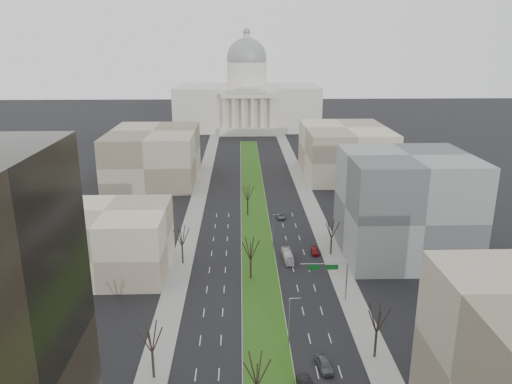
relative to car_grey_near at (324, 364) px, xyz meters
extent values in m
plane|color=black|center=(-8.68, 70.68, -0.84)|extent=(600.00, 600.00, 0.00)
cube|color=#999993|center=(-8.68, 69.68, -0.76)|extent=(8.00, 222.00, 0.15)
cube|color=#214311|center=(-8.68, 69.68, -0.67)|extent=(7.70, 221.70, 0.06)
cube|color=gray|center=(-26.18, 45.68, -0.76)|extent=(5.00, 330.00, 0.15)
cube|color=gray|center=(8.82, 45.68, -0.76)|extent=(5.00, 330.00, 0.15)
cube|color=beige|center=(-8.68, 220.68, 11.16)|extent=(80.00, 40.00, 24.00)
cube|color=beige|center=(-8.68, 197.68, 1.16)|extent=(30.00, 6.00, 4.00)
cube|color=beige|center=(-8.68, 197.68, 20.16)|extent=(28.00, 5.00, 2.50)
cube|color=beige|center=(-8.68, 197.68, 22.16)|extent=(20.00, 5.00, 1.80)
cube|color=beige|center=(-8.68, 197.68, 23.76)|extent=(12.00, 5.00, 1.60)
cylinder|color=beige|center=(-8.68, 220.68, 29.16)|extent=(22.00, 22.00, 14.00)
sphere|color=gray|center=(-8.68, 220.68, 38.16)|extent=(22.00, 22.00, 22.00)
cylinder|color=beige|center=(-8.68, 220.68, 49.16)|extent=(4.00, 4.00, 4.00)
sphere|color=gray|center=(-8.68, 220.68, 52.16)|extent=(4.00, 4.00, 4.00)
cylinder|color=beige|center=(-21.18, 197.68, 11.16)|extent=(2.00, 2.00, 16.00)
cylinder|color=beige|center=(-16.18, 197.68, 11.16)|extent=(2.00, 2.00, 16.00)
cylinder|color=beige|center=(-11.18, 197.68, 11.16)|extent=(2.00, 2.00, 16.00)
cylinder|color=beige|center=(-6.18, 197.68, 11.16)|extent=(2.00, 2.00, 16.00)
cylinder|color=beige|center=(-1.18, 197.68, 11.16)|extent=(2.00, 2.00, 16.00)
cylinder|color=beige|center=(3.82, 197.68, 11.16)|extent=(2.00, 2.00, 16.00)
cube|color=tan|center=(-41.68, 35.68, 6.16)|extent=(26.00, 22.00, 14.00)
cube|color=#595B5E|center=(25.32, 42.68, 11.16)|extent=(28.00, 26.00, 24.00)
cube|color=gray|center=(-43.68, 110.68, 8.16)|extent=(30.00, 40.00, 18.00)
cube|color=tan|center=(26.32, 115.68, 8.16)|extent=(30.00, 40.00, 18.00)
cylinder|color=black|center=(-25.88, -1.32, 1.32)|extent=(0.40, 0.40, 4.32)
cylinder|color=black|center=(-25.88, 38.68, 1.27)|extent=(0.40, 0.40, 4.22)
cylinder|color=black|center=(8.52, 2.68, 1.37)|extent=(0.40, 0.40, 4.42)
cylinder|color=black|center=(8.52, 42.68, 1.18)|extent=(0.40, 0.40, 4.03)
cylinder|color=black|center=(-10.68, 30.68, 1.32)|extent=(0.40, 0.40, 4.32)
cylinder|color=black|center=(-10.68, 70.68, 1.32)|extent=(0.40, 0.40, 4.32)
cylinder|color=gray|center=(-4.98, 5.68, 3.66)|extent=(0.20, 0.20, 9.00)
cylinder|color=gray|center=(-4.08, 5.68, 8.26)|extent=(1.80, 0.12, 0.12)
cylinder|color=gray|center=(-4.98, 45.68, 3.66)|extent=(0.20, 0.20, 9.00)
cylinder|color=gray|center=(-4.08, 45.68, 8.26)|extent=(1.80, 0.12, 0.12)
cylinder|color=gray|center=(7.52, 20.68, 3.16)|extent=(0.24, 0.24, 8.00)
cylinder|color=gray|center=(3.02, 20.68, 7.16)|extent=(9.00, 0.18, 0.18)
cube|color=#0C591E|center=(4.52, 20.76, 6.36)|extent=(2.60, 0.08, 1.00)
cube|color=#0C591E|center=(1.02, 20.76, 6.36)|extent=(2.20, 0.08, 1.00)
imported|color=#4E4F55|center=(0.00, 0.00, 0.00)|extent=(2.66, 5.16, 1.68)
imported|color=maroon|center=(4.82, 43.37, -0.20)|extent=(2.10, 4.52, 1.28)
imported|color=#53575C|center=(-1.30, 68.26, -0.17)|extent=(2.35, 4.86, 1.33)
imported|color=white|center=(-1.97, 39.72, 0.23)|extent=(2.27, 7.79, 2.14)
camera|label=1|loc=(-12.58, -65.19, 47.63)|focal=35.00mm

